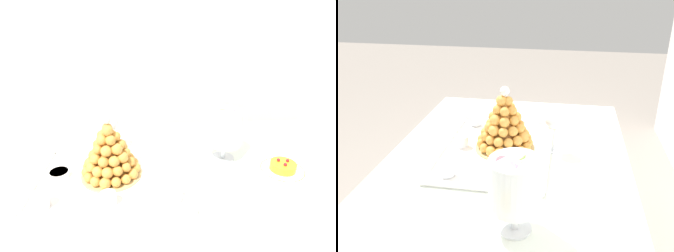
% 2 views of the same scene
% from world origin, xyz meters
% --- Properties ---
extents(buffet_table, '(1.58, 0.95, 0.79)m').
position_xyz_m(buffet_table, '(0.00, 0.00, 0.70)').
color(buffet_table, brown).
rests_on(buffet_table, ground_plane).
extents(serving_tray, '(0.60, 0.43, 0.02)m').
position_xyz_m(serving_tray, '(-0.19, -0.05, 0.80)').
color(serving_tray, white).
rests_on(serving_tray, buffet_table).
extents(croquembouche, '(0.24, 0.24, 0.26)m').
position_xyz_m(croquembouche, '(-0.20, -0.02, 0.90)').
color(croquembouche, tan).
rests_on(croquembouche, serving_tray).
extents(dessert_cup_left, '(0.06, 0.06, 0.05)m').
position_xyz_m(dessert_cup_left, '(-0.41, -0.20, 0.82)').
color(dessert_cup_left, silver).
rests_on(dessert_cup_left, serving_tray).
extents(dessert_cup_mid_left, '(0.06, 0.06, 0.05)m').
position_xyz_m(dessert_cup_mid_left, '(-0.19, -0.20, 0.82)').
color(dessert_cup_mid_left, silver).
rests_on(dessert_cup_mid_left, serving_tray).
extents(dessert_cup_centre, '(0.06, 0.06, 0.06)m').
position_xyz_m(dessert_cup_centre, '(0.04, -0.19, 0.83)').
color(dessert_cup_centre, silver).
rests_on(dessert_cup_centre, serving_tray).
extents(creme_brulee_ramekin, '(0.08, 0.08, 0.02)m').
position_xyz_m(creme_brulee_ramekin, '(-0.40, -0.02, 0.81)').
color(creme_brulee_ramekin, white).
rests_on(creme_brulee_ramekin, serving_tray).
extents(macaron_goblet, '(0.15, 0.15, 0.24)m').
position_xyz_m(macaron_goblet, '(0.28, 0.09, 0.94)').
color(macaron_goblet, white).
rests_on(macaron_goblet, buffet_table).
extents(wine_glass, '(0.08, 0.08, 0.18)m').
position_xyz_m(wine_glass, '(-0.23, 0.18, 0.92)').
color(wine_glass, silver).
rests_on(wine_glass, buffet_table).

